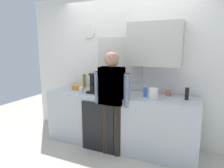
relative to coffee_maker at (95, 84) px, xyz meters
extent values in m
plane|color=beige|center=(0.42, -0.23, -1.06)|extent=(8.00, 8.00, 0.00)
cube|color=#B2B7BC|center=(0.42, 0.07, -0.60)|extent=(2.51, 0.64, 0.91)
cube|color=black|center=(0.19, -0.26, -0.65)|extent=(0.56, 0.02, 0.82)
cube|color=white|center=(0.42, 0.50, 0.24)|extent=(4.11, 0.10, 2.60)
cube|color=beige|center=(0.27, 0.44, 0.40)|extent=(0.86, 0.02, 0.76)
cube|color=#8CA5C6|center=(0.27, 0.44, 0.40)|extent=(0.80, 0.02, 0.70)
cube|color=#B7B2A8|center=(0.93, 0.29, 0.65)|extent=(0.84, 0.32, 0.68)
cylinder|color=silver|center=(-0.35, 0.43, 0.90)|extent=(0.26, 0.03, 0.26)
cube|color=black|center=(0.00, -0.03, -0.13)|extent=(0.20, 0.20, 0.03)
cube|color=black|center=(0.00, 0.03, 0.02)|extent=(0.18, 0.08, 0.28)
cylinder|color=black|center=(0.00, -0.06, -0.06)|extent=(0.11, 0.11, 0.11)
cylinder|color=black|center=(0.00, -0.03, 0.17)|extent=(0.17, 0.17, 0.03)
cylinder|color=olive|center=(-0.39, 0.30, -0.02)|extent=(0.06, 0.06, 0.25)
cylinder|color=black|center=(1.46, 0.14, -0.06)|extent=(0.06, 0.06, 0.18)
cylinder|color=maroon|center=(0.07, 0.16, -0.04)|extent=(0.06, 0.06, 0.22)
cylinder|color=yellow|center=(-0.02, 0.22, -0.10)|extent=(0.07, 0.07, 0.08)
cylinder|color=white|center=(-0.21, -0.08, -0.10)|extent=(0.08, 0.08, 0.09)
cylinder|color=#B26647|center=(1.18, 0.26, -0.10)|extent=(0.08, 0.08, 0.09)
cylinder|color=orange|center=(-0.42, 0.11, -0.11)|extent=(0.22, 0.22, 0.08)
cylinder|color=blue|center=(0.86, 0.06, -0.07)|extent=(0.06, 0.06, 0.15)
cone|color=white|center=(0.86, 0.06, 0.02)|extent=(0.02, 0.02, 0.03)
cylinder|color=silver|center=(1.01, -0.06, -0.06)|extent=(0.14, 0.14, 0.17)
cylinder|color=brown|center=(0.32, -0.23, -0.65)|extent=(0.12, 0.12, 0.82)
cylinder|color=brown|center=(0.52, -0.23, -0.65)|extent=(0.12, 0.12, 0.82)
cube|color=white|center=(0.42, -0.23, 0.04)|extent=(0.36, 0.20, 0.56)
sphere|color=#D8AD8C|center=(0.42, -0.23, 0.43)|extent=(0.22, 0.22, 0.22)
cylinder|color=white|center=(0.18, -0.23, -0.01)|extent=(0.09, 0.09, 0.50)
cylinder|color=white|center=(0.66, -0.23, -0.01)|extent=(0.09, 0.09, 0.50)
cylinder|color=brown|center=(0.32, -0.23, -0.65)|extent=(0.12, 0.12, 0.82)
cylinder|color=brown|center=(0.52, -0.23, -0.65)|extent=(0.12, 0.12, 0.82)
cube|color=silver|center=(0.42, -0.23, 0.04)|extent=(0.36, 0.20, 0.56)
sphere|color=beige|center=(0.42, -0.23, 0.43)|extent=(0.22, 0.22, 0.22)
cylinder|color=silver|center=(0.18, -0.23, -0.01)|extent=(0.09, 0.09, 0.50)
cylinder|color=silver|center=(0.66, -0.23, -0.01)|extent=(0.09, 0.09, 0.50)
camera|label=1|loc=(1.58, -2.81, 0.61)|focal=31.07mm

